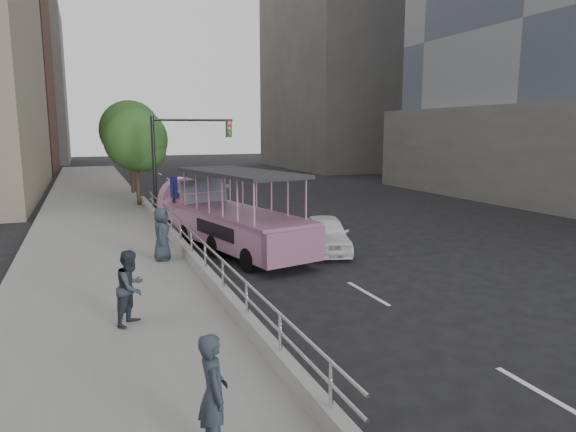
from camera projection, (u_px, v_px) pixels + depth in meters
name	position (u px, v px, depth m)	size (l,w,h in m)	color
ground	(306.00, 278.00, 15.79)	(160.00, 160.00, 0.00)	black
sidewalk	(98.00, 229.00, 22.85)	(5.50, 80.00, 0.30)	gray
kerb_wall	(192.00, 257.00, 16.42)	(0.24, 30.00, 0.36)	#A4A49F
guardrail	(191.00, 237.00, 16.30)	(0.07, 22.00, 0.71)	silver
duck_boat	(225.00, 219.00, 19.69)	(4.18, 9.44, 3.05)	black
car	(326.00, 234.00, 19.17)	(1.59, 3.93, 1.34)	white
pedestrian_near	(213.00, 394.00, 6.67)	(0.60, 0.39, 1.65)	#2A333E
pedestrian_mid	(131.00, 287.00, 11.15)	(0.81, 0.63, 1.66)	#2A333E
pedestrian_far	(162.00, 234.00, 16.67)	(0.85, 0.55, 1.73)	#2A333E
parking_sign	(174.00, 200.00, 20.93)	(0.21, 0.57, 2.64)	black
traffic_signal	(178.00, 150.00, 26.05)	(4.20, 0.32, 5.20)	black
street_tree_near	(138.00, 142.00, 28.56)	(3.52, 3.52, 5.72)	#332517
street_tree_far	(132.00, 133.00, 34.06)	(3.97, 3.97, 6.45)	#332517
midrise_stone_a	(366.00, 32.00, 61.08)	(20.00, 20.00, 32.00)	slate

